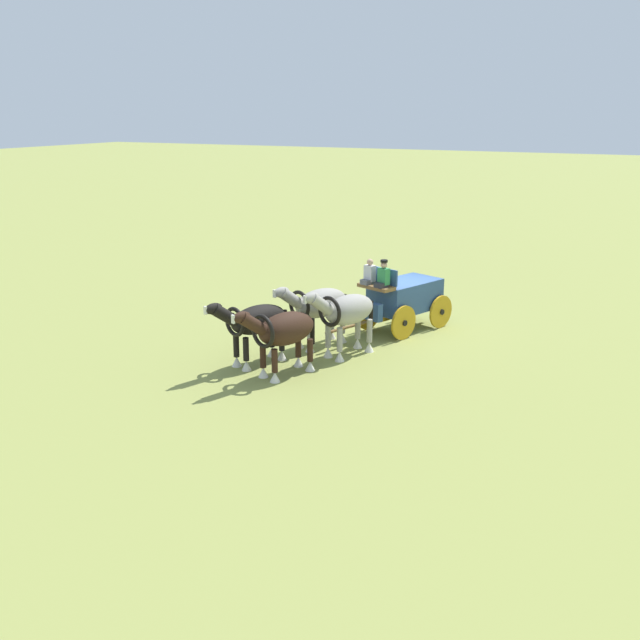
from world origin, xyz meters
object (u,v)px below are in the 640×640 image
object	(u,v)px
show_wagon	(402,297)
draft_horse_lead_near	(283,331)
draft_horse_rear_near	(346,312)
draft_horse_lead_off	(255,322)
draft_horse_rear_off	(318,305)

from	to	relation	value
show_wagon	draft_horse_lead_near	bearing A→B (deg)	-14.49
draft_horse_rear_near	draft_horse_lead_off	xyz separation A→B (m)	(1.99, -2.14, -0.08)
show_wagon	draft_horse_rear_near	distance (m)	3.50
draft_horse_rear_near	draft_horse_rear_off	bearing A→B (deg)	-110.58
show_wagon	draft_horse_lead_near	xyz separation A→B (m)	(5.88, -1.52, 0.16)
draft_horse_rear_off	draft_horse_lead_off	size ratio (longest dim) A/B	1.04
draft_horse_rear_near	draft_horse_lead_off	world-z (taller)	draft_horse_rear_near
draft_horse_rear_off	draft_horse_rear_near	bearing A→B (deg)	69.42
draft_horse_rear_near	draft_horse_lead_near	world-z (taller)	draft_horse_rear_near
draft_horse_rear_near	draft_horse_lead_off	size ratio (longest dim) A/B	0.98
draft_horse_lead_off	show_wagon	bearing A→B (deg)	153.23
draft_horse_rear_off	draft_horse_lead_near	bearing A→B (deg)	5.96
draft_horse_rear_off	draft_horse_lead_near	size ratio (longest dim) A/B	1.04
show_wagon	draft_horse_rear_off	xyz separation A→B (m)	(2.99, -1.82, 0.20)
draft_horse_rear_off	show_wagon	bearing A→B (deg)	148.65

